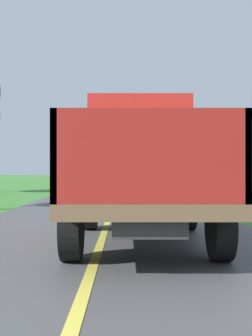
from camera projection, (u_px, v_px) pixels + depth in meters
banana_truck_near at (143, 164)px, 9.06m from camera, size 2.38×5.82×2.80m
banana_truck_far at (131, 167)px, 24.74m from camera, size 2.38×5.81×2.80m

